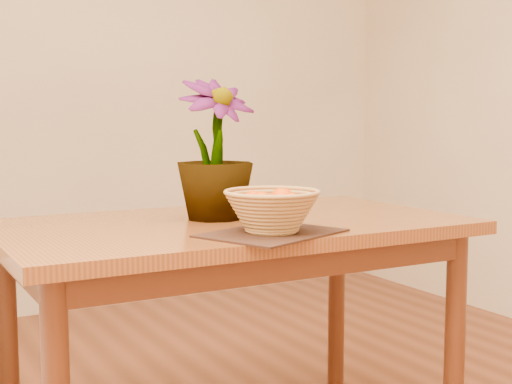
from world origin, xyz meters
TOP-DOWN VIEW (x-y plane):
  - wall_back at (0.00, 2.25)m, footprint 4.00×0.02m
  - table at (0.00, 0.30)m, footprint 1.40×0.80m
  - placemat at (-0.02, 0.02)m, footprint 0.43×0.38m
  - wicker_basket at (-0.02, 0.02)m, footprint 0.26×0.26m
  - orange_pile at (-0.02, 0.02)m, footprint 0.17×0.17m
  - potted_plant at (-0.03, 0.36)m, footprint 0.28×0.28m

SIDE VIEW (x-z plane):
  - table at x=0.00m, z-range 0.29..1.04m
  - placemat at x=-0.02m, z-range 0.75..0.76m
  - wicker_basket at x=-0.02m, z-range 0.75..0.86m
  - orange_pile at x=-0.02m, z-range 0.80..0.87m
  - potted_plant at x=-0.03m, z-range 0.75..1.19m
  - wall_back at x=0.00m, z-range 0.00..2.70m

